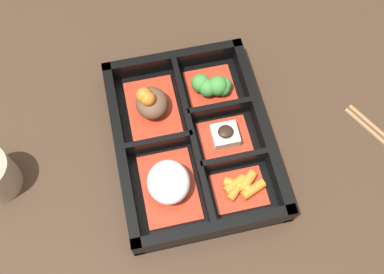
% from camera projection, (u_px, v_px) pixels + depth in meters
% --- Properties ---
extents(ground_plane, '(3.00, 3.00, 0.00)m').
position_uv_depth(ground_plane, '(192.00, 144.00, 0.67)').
color(ground_plane, '#382619').
extents(bento_base, '(0.29, 0.22, 0.01)m').
position_uv_depth(bento_base, '(192.00, 143.00, 0.66)').
color(bento_base, black).
rests_on(bento_base, ground_plane).
extents(bento_rim, '(0.29, 0.22, 0.04)m').
position_uv_depth(bento_rim, '(193.00, 138.00, 0.65)').
color(bento_rim, black).
rests_on(bento_rim, ground_plane).
extents(bowl_rice, '(0.11, 0.07, 0.05)m').
position_uv_depth(bowl_rice, '(169.00, 183.00, 0.61)').
color(bowl_rice, '#B22D19').
rests_on(bowl_rice, bento_base).
extents(bowl_stew, '(0.11, 0.07, 0.05)m').
position_uv_depth(bowl_stew, '(151.00, 104.00, 0.66)').
color(bowl_stew, '#B22D19').
rests_on(bowl_stew, bento_base).
extents(bowl_carrots, '(0.06, 0.07, 0.02)m').
position_uv_depth(bowl_carrots, '(241.00, 188.00, 0.62)').
color(bowl_carrots, '#B22D19').
rests_on(bowl_carrots, bento_base).
extents(bowl_tofu, '(0.06, 0.07, 0.03)m').
position_uv_depth(bowl_tofu, '(225.00, 137.00, 0.65)').
color(bowl_tofu, '#B22D19').
rests_on(bowl_tofu, bento_base).
extents(bowl_greens, '(0.07, 0.07, 0.04)m').
position_uv_depth(bowl_greens, '(212.00, 86.00, 0.68)').
color(bowl_greens, '#B22D19').
rests_on(bowl_greens, bento_base).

